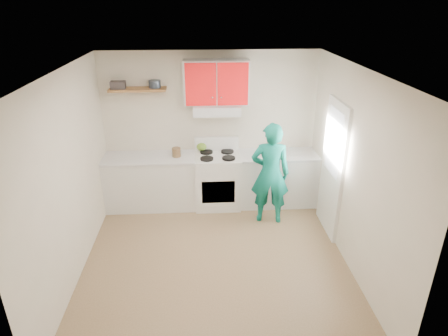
{
  "coord_description": "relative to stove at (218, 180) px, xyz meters",
  "views": [
    {
      "loc": [
        -0.15,
        -4.42,
        3.37
      ],
      "look_at": [
        0.15,
        0.55,
        1.15
      ],
      "focal_mm": 30.94,
      "sensor_mm": 36.0,
      "label": 1
    }
  ],
  "objects": [
    {
      "name": "shelf",
      "position": [
        -1.25,
        0.18,
        1.56
      ],
      "size": [
        0.9,
        0.3,
        0.04
      ],
      "primitive_type": "cube",
      "color": "brown",
      "rests_on": "back_wall"
    },
    {
      "name": "crock",
      "position": [
        -0.68,
        0.01,
        0.53
      ],
      "size": [
        0.14,
        0.14,
        0.17
      ],
      "primitive_type": "cylinder",
      "rotation": [
        0.0,
        0.0,
        -0.0
      ],
      "color": "brown",
      "rests_on": "counter_left"
    },
    {
      "name": "kettle",
      "position": [
        -0.26,
        0.26,
        0.54
      ],
      "size": [
        0.21,
        0.21,
        0.15
      ],
      "primitive_type": "ellipsoid",
      "rotation": [
        0.0,
        0.0,
        0.2
      ],
      "color": "olive",
      "rests_on": "stove"
    },
    {
      "name": "door_glass",
      "position": [
        1.65,
        -0.88,
        0.99
      ],
      "size": [
        0.01,
        0.55,
        0.95
      ],
      "primitive_type": "cube",
      "color": "white",
      "rests_on": "door"
    },
    {
      "name": "front_wall",
      "position": [
        -0.1,
        -3.47,
        0.84
      ],
      "size": [
        3.6,
        0.04,
        2.6
      ],
      "primitive_type": "cube",
      "color": "beige",
      "rests_on": "floor"
    },
    {
      "name": "left_wall",
      "position": [
        -1.9,
        -1.57,
        0.84
      ],
      "size": [
        0.04,
        3.8,
        2.6
      ],
      "primitive_type": "cube",
      "color": "beige",
      "rests_on": "floor"
    },
    {
      "name": "tin",
      "position": [
        -0.98,
        0.2,
        1.64
      ],
      "size": [
        0.21,
        0.21,
        0.12
      ],
      "primitive_type": "cylinder",
      "rotation": [
        0.0,
        0.0,
        0.1
      ],
      "color": "#333D4C",
      "rests_on": "shelf"
    },
    {
      "name": "books",
      "position": [
        -1.55,
        0.15,
        1.64
      ],
      "size": [
        0.23,
        0.17,
        0.12
      ],
      "primitive_type": "cube",
      "rotation": [
        0.0,
        0.0,
        0.03
      ],
      "color": "#393234",
      "rests_on": "shelf"
    },
    {
      "name": "ceiling",
      "position": [
        -0.1,
        -1.57,
        2.14
      ],
      "size": [
        3.6,
        3.8,
        0.04
      ],
      "primitive_type": "cube",
      "color": "white",
      "rests_on": "floor"
    },
    {
      "name": "cutting_board",
      "position": [
        0.92,
        0.03,
        0.45
      ],
      "size": [
        0.38,
        0.33,
        0.02
      ],
      "primitive_type": "cube",
      "rotation": [
        0.0,
        0.0,
        0.32
      ],
      "color": "olive",
      "rests_on": "counter_right"
    },
    {
      "name": "upper_cabinets",
      "position": [
        0.0,
        0.16,
        1.66
      ],
      "size": [
        1.02,
        0.33,
        0.7
      ],
      "primitive_type": "cube",
      "color": "red",
      "rests_on": "back_wall"
    },
    {
      "name": "silicone_mat",
      "position": [
        1.5,
        0.04,
        0.44
      ],
      "size": [
        0.36,
        0.33,
        0.01
      ],
      "primitive_type": "cube",
      "rotation": [
        0.0,
        0.0,
        -0.33
      ],
      "color": "red",
      "rests_on": "counter_right"
    },
    {
      "name": "back_wall",
      "position": [
        -0.1,
        0.32,
        0.84
      ],
      "size": [
        3.6,
        0.04,
        2.6
      ],
      "primitive_type": "cube",
      "color": "beige",
      "rests_on": "floor"
    },
    {
      "name": "door",
      "position": [
        1.68,
        -0.88,
        0.56
      ],
      "size": [
        0.05,
        0.85,
        2.05
      ],
      "primitive_type": "cube",
      "color": "white",
      "rests_on": "floor"
    },
    {
      "name": "counter_right",
      "position": [
        1.04,
        0.02,
        -0.01
      ],
      "size": [
        1.32,
        0.6,
        0.9
      ],
      "primitive_type": "cube",
      "color": "silver",
      "rests_on": "floor"
    },
    {
      "name": "right_wall",
      "position": [
        1.7,
        -1.57,
        0.84
      ],
      "size": [
        0.04,
        3.8,
        2.6
      ],
      "primitive_type": "cube",
      "color": "beige",
      "rests_on": "floor"
    },
    {
      "name": "stove",
      "position": [
        0.0,
        0.0,
        0.0
      ],
      "size": [
        0.76,
        0.65,
        0.92
      ],
      "primitive_type": "cube",
      "color": "white",
      "rests_on": "floor"
    },
    {
      "name": "range_hood",
      "position": [
        0.0,
        0.1,
        1.24
      ],
      "size": [
        0.76,
        0.44,
        0.15
      ],
      "primitive_type": "cube",
      "color": "silver",
      "rests_on": "back_wall"
    },
    {
      "name": "person",
      "position": [
        0.8,
        -0.58,
        0.37
      ],
      "size": [
        0.65,
        0.47,
        1.66
      ],
      "primitive_type": "imported",
      "rotation": [
        0.0,
        0.0,
        3.01
      ],
      "color": "#0C7464",
      "rests_on": "floor"
    },
    {
      "name": "counter_left",
      "position": [
        -1.14,
        0.02,
        -0.01
      ],
      "size": [
        1.52,
        0.6,
        0.9
      ],
      "primitive_type": "cube",
      "color": "silver",
      "rests_on": "floor"
    },
    {
      "name": "floor",
      "position": [
        -0.1,
        -1.57,
        -0.46
      ],
      "size": [
        3.8,
        3.8,
        0.0
      ],
      "primitive_type": "plane",
      "color": "brown",
      "rests_on": "ground"
    }
  ]
}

